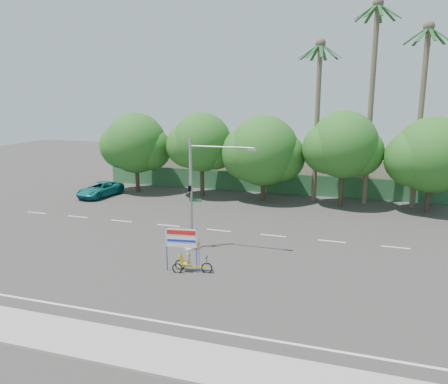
% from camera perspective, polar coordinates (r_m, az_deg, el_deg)
% --- Properties ---
extents(ground, '(120.00, 120.00, 0.00)m').
position_cam_1_polar(ground, '(24.04, -2.18, -10.93)').
color(ground, '#33302D').
rests_on(ground, ground).
extents(sidewalk_near, '(50.00, 2.40, 0.12)m').
position_cam_1_polar(sidewalk_near, '(17.94, -10.82, -19.68)').
color(sidewalk_near, gray).
rests_on(sidewalk_near, ground).
extents(fence, '(38.00, 0.08, 2.00)m').
position_cam_1_polar(fence, '(43.75, 7.38, 1.09)').
color(fence, '#336B3D').
rests_on(fence, ground).
extents(building_left, '(12.00, 8.00, 4.00)m').
position_cam_1_polar(building_left, '(50.49, -2.89, 3.84)').
color(building_left, beige).
rests_on(building_left, ground).
extents(building_right, '(14.00, 8.00, 3.60)m').
position_cam_1_polar(building_right, '(47.37, 17.98, 2.44)').
color(building_right, beige).
rests_on(building_right, ground).
extents(tree_far_left, '(7.14, 6.00, 7.96)m').
position_cam_1_polar(tree_far_left, '(44.60, -11.48, 6.06)').
color(tree_far_left, '#473828').
rests_on(tree_far_left, ground).
extents(tree_left, '(6.66, 5.60, 8.07)m').
position_cam_1_polar(tree_left, '(41.63, -2.98, 6.26)').
color(tree_left, '#473828').
rests_on(tree_left, ground).
extents(tree_center, '(7.62, 6.40, 7.85)m').
position_cam_1_polar(tree_center, '(40.00, 5.12, 5.12)').
color(tree_center, '#473828').
rests_on(tree_center, ground).
extents(tree_right, '(6.90, 5.80, 8.36)m').
position_cam_1_polar(tree_right, '(39.01, 15.29, 5.68)').
color(tree_right, '#473828').
rests_on(tree_right, ground).
extents(tree_far_right, '(7.38, 6.20, 7.94)m').
position_cam_1_polar(tree_far_right, '(39.42, 25.46, 4.11)').
color(tree_far_right, '#473828').
rests_on(tree_far_right, ground).
extents(palm_tall, '(3.73, 3.79, 17.45)m').
position_cam_1_polar(palm_tall, '(40.25, 18.81, 13.13)').
color(palm_tall, '#70604C').
rests_on(palm_tall, ground).
extents(palm_mid, '(3.73, 3.79, 15.45)m').
position_cam_1_polar(palm_mid, '(40.48, 24.47, 11.16)').
color(palm_mid, '#70604C').
rests_on(palm_mid, ground).
extents(palm_short, '(3.73, 3.79, 14.45)m').
position_cam_1_polar(palm_short, '(40.44, 12.15, 11.22)').
color(palm_short, '#70604C').
rests_on(palm_short, ground).
extents(traffic_signal, '(4.72, 1.10, 7.00)m').
position_cam_1_polar(traffic_signal, '(27.38, -3.73, -1.56)').
color(traffic_signal, gray).
rests_on(traffic_signal, ground).
extents(trike_billboard, '(2.61, 0.77, 2.58)m').
position_cam_1_polar(trike_billboard, '(24.32, -4.98, -8.05)').
color(trike_billboard, black).
rests_on(trike_billboard, ground).
extents(pickup_truck, '(2.99, 5.31, 1.40)m').
position_cam_1_polar(pickup_truck, '(43.85, -15.90, 0.34)').
color(pickup_truck, '#0F6D6F').
rests_on(pickup_truck, ground).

